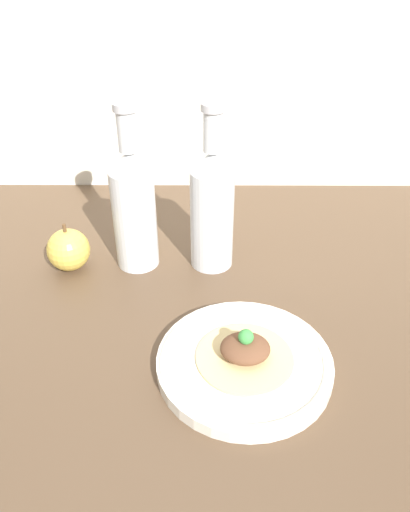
{
  "coord_description": "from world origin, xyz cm",
  "views": [
    {
      "loc": [
        3.72,
        -53.31,
        52.58
      ],
      "look_at": [
        3.4,
        8.06,
        10.21
      ],
      "focal_mm": 35.0,
      "sensor_mm": 36.0,
      "label": 1
    }
  ],
  "objects_px": {
    "cider_bottle_right": "(212,206)",
    "apple": "(68,250)",
    "cider_bottle_left": "(134,206)",
    "plated_food": "(245,351)",
    "plate": "(244,362)"
  },
  "relations": [
    {
      "from": "cider_bottle_left",
      "to": "plated_food",
      "type": "bearing_deg",
      "value": -55.48
    },
    {
      "from": "plate",
      "to": "apple",
      "type": "height_order",
      "value": "apple"
    },
    {
      "from": "plate",
      "to": "plated_food",
      "type": "distance_m",
      "value": 0.02
    },
    {
      "from": "cider_bottle_right",
      "to": "apple",
      "type": "bearing_deg",
      "value": -176.14
    },
    {
      "from": "plate",
      "to": "cider_bottle_right",
      "type": "bearing_deg",
      "value": 99.69
    },
    {
      "from": "plated_food",
      "to": "plate",
      "type": "bearing_deg",
      "value": 0.0
    },
    {
      "from": "cider_bottle_left",
      "to": "cider_bottle_right",
      "type": "relative_size",
      "value": 1.0
    },
    {
      "from": "cider_bottle_left",
      "to": "plate",
      "type": "bearing_deg",
      "value": -55.48
    },
    {
      "from": "plate",
      "to": "apple",
      "type": "distance_m",
      "value": 0.38
    },
    {
      "from": "plated_food",
      "to": "cider_bottle_left",
      "type": "bearing_deg",
      "value": 124.52
    },
    {
      "from": "plated_food",
      "to": "cider_bottle_left",
      "type": "relative_size",
      "value": 0.46
    },
    {
      "from": "plated_food",
      "to": "apple",
      "type": "distance_m",
      "value": 0.38
    },
    {
      "from": "apple",
      "to": "plate",
      "type": "bearing_deg",
      "value": -39.07
    },
    {
      "from": "cider_bottle_left",
      "to": "apple",
      "type": "height_order",
      "value": "cider_bottle_left"
    },
    {
      "from": "cider_bottle_left",
      "to": "apple",
      "type": "relative_size",
      "value": 3.26
    }
  ]
}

